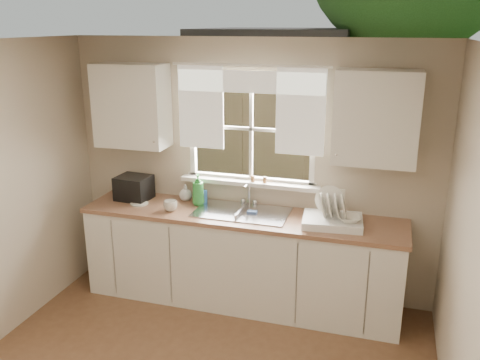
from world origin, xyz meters
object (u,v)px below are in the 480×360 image
(cup, at_px, (170,206))
(black_appliance, at_px, (134,188))
(soap_bottle_a, at_px, (198,189))
(dish_rack, at_px, (332,218))

(cup, distance_m, black_appliance, 0.54)
(soap_bottle_a, relative_size, black_appliance, 0.97)
(dish_rack, distance_m, soap_bottle_a, 1.33)
(dish_rack, distance_m, cup, 1.51)
(dish_rack, bearing_deg, soap_bottle_a, 174.02)
(dish_rack, xyz_separation_m, soap_bottle_a, (-1.32, 0.14, 0.09))
(cup, height_order, black_appliance, black_appliance)
(soap_bottle_a, height_order, cup, soap_bottle_a)
(soap_bottle_a, xyz_separation_m, black_appliance, (-0.68, -0.03, -0.04))
(black_appliance, bearing_deg, cup, -19.18)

